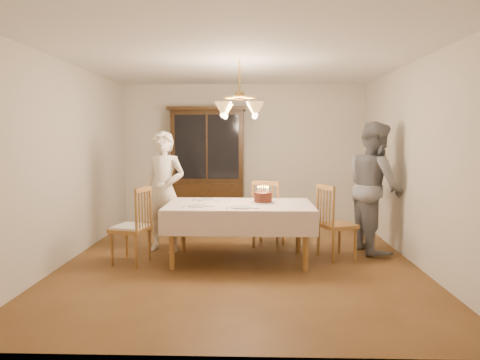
{
  "coord_description": "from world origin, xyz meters",
  "views": [
    {
      "loc": [
        0.17,
        -5.53,
        1.63
      ],
      "look_at": [
        0.0,
        0.2,
        1.05
      ],
      "focal_mm": 32.0,
      "sensor_mm": 36.0,
      "label": 1
    }
  ],
  "objects_px": {
    "dining_table": "(240,209)",
    "chair_far_side": "(269,217)",
    "birthday_cake": "(263,198)",
    "china_hutch": "(208,169)",
    "elderly_woman": "(164,192)"
  },
  "relations": [
    {
      "from": "dining_table",
      "to": "china_hutch",
      "type": "height_order",
      "value": "china_hutch"
    },
    {
      "from": "china_hutch",
      "to": "elderly_woman",
      "type": "bearing_deg",
      "value": -103.64
    },
    {
      "from": "dining_table",
      "to": "china_hutch",
      "type": "distance_m",
      "value": 2.37
    },
    {
      "from": "elderly_woman",
      "to": "birthday_cake",
      "type": "bearing_deg",
      "value": -0.11
    },
    {
      "from": "chair_far_side",
      "to": "birthday_cake",
      "type": "bearing_deg",
      "value": -98.66
    },
    {
      "from": "china_hutch",
      "to": "dining_table",
      "type": "bearing_deg",
      "value": -73.95
    },
    {
      "from": "birthday_cake",
      "to": "dining_table",
      "type": "bearing_deg",
      "value": -168.81
    },
    {
      "from": "elderly_woman",
      "to": "birthday_cake",
      "type": "xyz_separation_m",
      "value": [
        1.39,
        -0.39,
        -0.03
      ]
    },
    {
      "from": "dining_table",
      "to": "china_hutch",
      "type": "xyz_separation_m",
      "value": [
        -0.65,
        2.25,
        0.36
      ]
    },
    {
      "from": "dining_table",
      "to": "elderly_woman",
      "type": "distance_m",
      "value": 1.19
    },
    {
      "from": "china_hutch",
      "to": "birthday_cake",
      "type": "distance_m",
      "value": 2.4
    },
    {
      "from": "dining_table",
      "to": "chair_far_side",
      "type": "xyz_separation_m",
      "value": [
        0.41,
        0.73,
        -0.24
      ]
    },
    {
      "from": "dining_table",
      "to": "china_hutch",
      "type": "relative_size",
      "value": 0.88
    },
    {
      "from": "chair_far_side",
      "to": "elderly_woman",
      "type": "distance_m",
      "value": 1.58
    },
    {
      "from": "elderly_woman",
      "to": "chair_far_side",
      "type": "bearing_deg",
      "value": 26.06
    }
  ]
}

